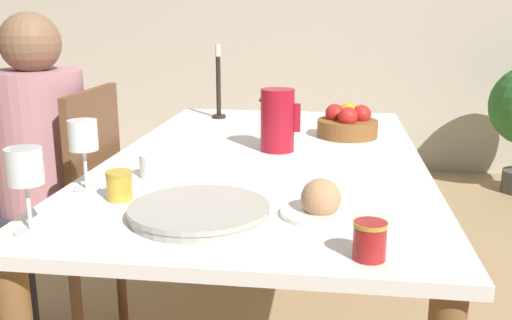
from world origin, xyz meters
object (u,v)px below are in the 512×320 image
(jam_jar_red, at_px, (370,239))
(red_pitcher, at_px, (277,120))
(wine_glass_juice, at_px, (25,171))
(teacup_near_person, at_px, (156,168))
(wine_glass_water, at_px, (83,139))
(chair_person_side, at_px, (65,221))
(serving_tray, at_px, (199,212))
(bread_plate, at_px, (321,203))
(person_seated, at_px, (32,163))
(jam_jar_amber, at_px, (119,184))
(candlestick_tall, at_px, (219,90))
(fruit_bowl, at_px, (348,124))

(jam_jar_red, bearing_deg, red_pitcher, 107.13)
(wine_glass_juice, height_order, teacup_near_person, wine_glass_juice)
(wine_glass_water, xyz_separation_m, teacup_near_person, (0.15, 0.13, -0.11))
(chair_person_side, height_order, serving_tray, chair_person_side)
(wine_glass_juice, height_order, bread_plate, wine_glass_juice)
(person_seated, bearing_deg, jam_jar_amber, -131.79)
(person_seated, xyz_separation_m, candlestick_tall, (0.48, 0.73, 0.15))
(person_seated, height_order, bread_plate, person_seated)
(serving_tray, bearing_deg, fruit_bowl, 69.46)
(wine_glass_water, bearing_deg, serving_tray, -25.97)
(person_seated, distance_m, wine_glass_water, 0.52)
(wine_glass_juice, relative_size, jam_jar_amber, 2.49)
(red_pitcher, bearing_deg, chair_person_side, -168.33)
(chair_person_side, height_order, red_pitcher, chair_person_side)
(red_pitcher, relative_size, wine_glass_water, 1.12)
(red_pitcher, distance_m, serving_tray, 0.68)
(serving_tray, bearing_deg, person_seated, 143.30)
(wine_glass_water, relative_size, wine_glass_juice, 1.02)
(red_pitcher, xyz_separation_m, wine_glass_water, (-0.45, -0.50, 0.03))
(red_pitcher, relative_size, jam_jar_red, 2.82)
(wine_glass_water, distance_m, jam_jar_red, 0.79)
(bread_plate, relative_size, jam_jar_red, 2.50)
(wine_glass_water, relative_size, jam_jar_amber, 2.52)
(red_pitcher, relative_size, fruit_bowl, 0.93)
(serving_tray, bearing_deg, chair_person_side, 138.68)
(wine_glass_water, bearing_deg, jam_jar_red, -25.44)
(chair_person_side, distance_m, wine_glass_water, 0.57)
(serving_tray, relative_size, jam_jar_red, 4.35)
(person_seated, relative_size, wine_glass_juice, 6.52)
(serving_tray, relative_size, jam_jar_amber, 4.35)
(red_pitcher, height_order, bread_plate, red_pitcher)
(wine_glass_water, xyz_separation_m, bread_plate, (0.61, -0.11, -0.11))
(jam_jar_amber, bearing_deg, wine_glass_water, 150.11)
(fruit_bowl, bearing_deg, wine_glass_juice, -122.83)
(wine_glass_juice, xyz_separation_m, jam_jar_red, (0.70, -0.04, -0.09))
(wine_glass_water, distance_m, wine_glass_juice, 0.30)
(chair_person_side, xyz_separation_m, jam_jar_red, (0.97, -0.70, 0.27))
(wine_glass_water, height_order, fruit_bowl, wine_glass_water)
(candlestick_tall, bearing_deg, jam_jar_red, -67.88)
(wine_glass_juice, bearing_deg, red_pitcher, 60.92)
(red_pitcher, height_order, jam_jar_amber, red_pitcher)
(fruit_bowl, relative_size, candlestick_tall, 0.70)
(candlestick_tall, bearing_deg, fruit_bowl, -29.68)
(fruit_bowl, bearing_deg, serving_tray, -110.54)
(chair_person_side, xyz_separation_m, wine_glass_juice, (0.26, -0.65, 0.37))
(teacup_near_person, bearing_deg, bread_plate, -27.39)
(chair_person_side, bearing_deg, jam_jar_amber, -138.87)
(wine_glass_juice, bearing_deg, bread_plate, 16.79)
(wine_glass_water, height_order, teacup_near_person, wine_glass_water)
(teacup_near_person, height_order, candlestick_tall, candlestick_tall)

